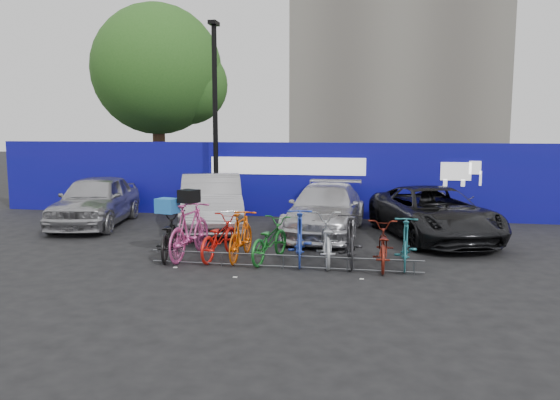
% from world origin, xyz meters
% --- Properties ---
extents(ground, '(100.00, 100.00, 0.00)m').
position_xyz_m(ground, '(0.00, 0.00, 0.00)').
color(ground, black).
rests_on(ground, ground).
extents(hoarding, '(22.00, 0.18, 2.40)m').
position_xyz_m(hoarding, '(0.01, 6.00, 1.20)').
color(hoarding, '#090D89').
rests_on(hoarding, ground).
extents(tree, '(5.40, 5.20, 7.80)m').
position_xyz_m(tree, '(-6.77, 10.06, 5.07)').
color(tree, '#382314').
rests_on(tree, ground).
extents(lamppost, '(0.25, 0.50, 6.11)m').
position_xyz_m(lamppost, '(-3.20, 5.40, 3.27)').
color(lamppost, black).
rests_on(lamppost, ground).
extents(bike_rack, '(5.60, 0.03, 0.30)m').
position_xyz_m(bike_rack, '(-0.00, -0.60, 0.16)').
color(bike_rack, '#595B60').
rests_on(bike_rack, ground).
extents(car_0, '(2.51, 4.62, 1.49)m').
position_xyz_m(car_0, '(-6.28, 3.39, 0.75)').
color(car_0, '#A3A4A8').
rests_on(car_0, ground).
extents(car_1, '(2.96, 4.96, 1.54)m').
position_xyz_m(car_1, '(-2.76, 3.46, 0.77)').
color(car_1, '#A5A4A9').
rests_on(car_1, ground).
extents(car_2, '(2.08, 4.66, 1.33)m').
position_xyz_m(car_2, '(0.50, 3.31, 0.66)').
color(car_2, silver).
rests_on(car_2, ground).
extents(car_3, '(3.55, 5.26, 1.34)m').
position_xyz_m(car_3, '(3.30, 3.12, 0.67)').
color(car_3, black).
rests_on(car_3, ground).
extents(bike_0, '(1.07, 1.99, 0.99)m').
position_xyz_m(bike_0, '(-2.68, -0.04, 0.50)').
color(bike_0, black).
rests_on(bike_0, ground).
extents(bike_1, '(0.75, 2.09, 1.23)m').
position_xyz_m(bike_1, '(-2.19, -0.02, 0.62)').
color(bike_1, '#C8458D').
rests_on(bike_1, ground).
extents(bike_2, '(0.87, 1.86, 0.94)m').
position_xyz_m(bike_2, '(-1.54, 0.05, 0.47)').
color(bike_2, red).
rests_on(bike_2, ground).
extents(bike_3, '(0.55, 1.79, 1.06)m').
position_xyz_m(bike_3, '(-1.04, 0.02, 0.53)').
color(bike_3, '#D65107').
rests_on(bike_3, ground).
extents(bike_4, '(0.99, 1.85, 0.93)m').
position_xyz_m(bike_4, '(-0.40, -0.01, 0.46)').
color(bike_4, '#196E23').
rests_on(bike_4, ground).
extents(bike_5, '(0.78, 1.94, 1.13)m').
position_xyz_m(bike_5, '(0.26, -0.01, 0.57)').
color(bike_5, '#243DA7').
rests_on(bike_5, ground).
extents(bike_6, '(0.94, 2.03, 1.03)m').
position_xyz_m(bike_6, '(0.81, 0.07, 0.51)').
color(bike_6, '#A6AAAE').
rests_on(bike_6, ground).
extents(bike_7, '(0.69, 1.82, 1.07)m').
position_xyz_m(bike_7, '(1.32, -0.03, 0.53)').
color(bike_7, '#242326').
rests_on(bike_7, ground).
extents(bike_8, '(0.61, 1.74, 0.91)m').
position_xyz_m(bike_8, '(1.98, -0.13, 0.46)').
color(bike_8, maroon).
rests_on(bike_8, ground).
extents(bike_9, '(0.58, 1.72, 1.02)m').
position_xyz_m(bike_9, '(2.45, 0.01, 0.51)').
color(bike_9, '#216A73').
rests_on(bike_9, ground).
extents(cargo_crate, '(0.53, 0.45, 0.32)m').
position_xyz_m(cargo_crate, '(-2.68, -0.04, 1.15)').
color(cargo_crate, blue).
rests_on(cargo_crate, bike_0).
extents(cargo_topcase, '(0.48, 0.46, 0.28)m').
position_xyz_m(cargo_topcase, '(-2.19, -0.02, 1.37)').
color(cargo_topcase, black).
rests_on(cargo_topcase, bike_1).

